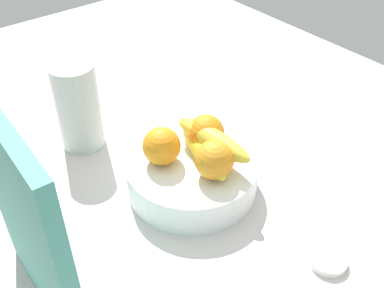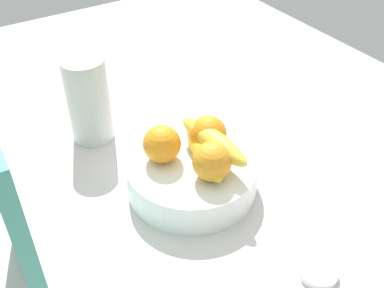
{
  "view_description": "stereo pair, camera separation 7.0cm",
  "coord_description": "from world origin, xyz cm",
  "views": [
    {
      "loc": [
        -53.39,
        40.67,
        61.14
      ],
      "look_at": [
        -3.48,
        0.66,
        10.46
      ],
      "focal_mm": 43.12,
      "sensor_mm": 36.0,
      "label": 1
    },
    {
      "loc": [
        -57.48,
        34.96,
        61.14
      ],
      "look_at": [
        -3.48,
        0.66,
        10.46
      ],
      "focal_mm": 43.12,
      "sensor_mm": 36.0,
      "label": 2
    }
  ],
  "objects": [
    {
      "name": "thermos_tumbler",
      "position": [
        21.51,
        10.11,
        9.34
      ],
      "size": [
        8.88,
        8.88,
        18.68
      ],
      "primitive_type": "cylinder",
      "color": "#B5BCB7",
      "rests_on": "ground_plane"
    },
    {
      "name": "orange_center",
      "position": [
        -2.01,
        -3.81,
        9.93
      ],
      "size": [
        6.93,
        6.93,
        6.93
      ],
      "primitive_type": "sphere",
      "color": "orange",
      "rests_on": "fruit_bowl"
    },
    {
      "name": "orange_front_right",
      "position": [
        -8.8,
        -0.05,
        9.93
      ],
      "size": [
        6.93,
        6.93,
        6.93
      ],
      "primitive_type": "sphere",
      "color": "orange",
      "rests_on": "fruit_bowl"
    },
    {
      "name": "ground_plane",
      "position": [
        0.0,
        0.0,
        -1.5
      ],
      "size": [
        180.0,
        140.0,
        3.0
      ],
      "primitive_type": "cube",
      "color": "silver"
    },
    {
      "name": "orange_front_left",
      "position": [
        -0.24,
        4.83,
        9.93
      ],
      "size": [
        6.93,
        6.93,
        6.93
      ],
      "primitive_type": "sphere",
      "color": "orange",
      "rests_on": "fruit_bowl"
    },
    {
      "name": "banana_bunch",
      "position": [
        -4.59,
        -2.14,
        9.56
      ],
      "size": [
        18.18,
        8.6,
        6.2
      ],
      "color": "yellow",
      "rests_on": "fruit_bowl"
    },
    {
      "name": "fruit_bowl",
      "position": [
        -3.48,
        0.66,
        3.23
      ],
      "size": [
        24.45,
        24.45,
        6.46
      ],
      "primitive_type": "cylinder",
      "color": "white",
      "rests_on": "ground_plane"
    },
    {
      "name": "cutting_board",
      "position": [
        -11.45,
        32.75,
        18.0
      ],
      "size": [
        28.05,
        2.94,
        36.0
      ],
      "primitive_type": "cube",
      "rotation": [
        0.0,
        0.0,
        -0.04
      ],
      "color": "teal",
      "rests_on": "ground_plane"
    },
    {
      "name": "jar_lid",
      "position": [
        -30.9,
        -5.35,
        0.63
      ],
      "size": [
        6.18,
        6.18,
        1.26
      ],
      "primitive_type": "cylinder",
      "color": "white",
      "rests_on": "ground_plane"
    }
  ]
}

